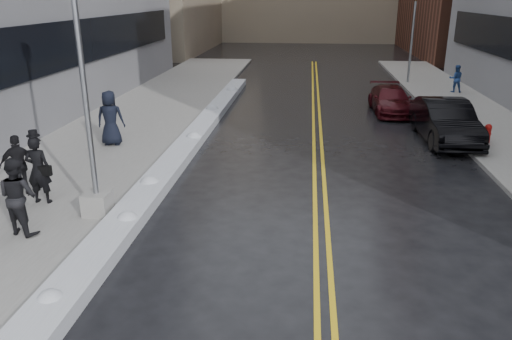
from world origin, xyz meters
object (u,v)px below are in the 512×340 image
(fire_hydrant, at_px, (488,132))
(pedestrian_east, at_px, (456,79))
(pedestrian_d, at_px, (19,165))
(pedestrian_c, at_px, (110,118))
(car_black, at_px, (445,121))
(lamppost, at_px, (89,126))
(pedestrian_b, at_px, (18,196))
(pedestrian_fedora, at_px, (38,170))
(traffic_signal, at_px, (413,31))
(car_maroon, at_px, (391,100))

(fire_hydrant, bearing_deg, pedestrian_east, 81.55)
(fire_hydrant, bearing_deg, pedestrian_d, -155.50)
(pedestrian_c, xyz_separation_m, car_black, (12.81, 2.29, -0.36))
(lamppost, height_order, pedestrian_east, lamppost)
(pedestrian_b, distance_m, car_black, 15.57)
(pedestrian_fedora, xyz_separation_m, pedestrian_c, (-0.17, 5.60, 0.09))
(fire_hydrant, relative_size, pedestrian_b, 0.39)
(pedestrian_d, relative_size, car_black, 0.35)
(pedestrian_fedora, xyz_separation_m, pedestrian_east, (15.74, 18.12, -0.16))
(traffic_signal, relative_size, pedestrian_b, 3.17)
(traffic_signal, bearing_deg, pedestrian_east, -57.35)
(pedestrian_b, relative_size, car_maroon, 0.43)
(lamppost, distance_m, pedestrian_b, 2.32)
(pedestrian_d, bearing_deg, car_black, -172.95)
(pedestrian_fedora, height_order, pedestrian_east, pedestrian_fedora)
(pedestrian_d, distance_m, pedestrian_east, 24.19)
(pedestrian_c, bearing_deg, car_black, -177.09)
(pedestrian_fedora, bearing_deg, pedestrian_b, 104.50)
(pedestrian_fedora, distance_m, car_maroon, 17.14)
(pedestrian_east, bearing_deg, car_maroon, 52.49)
(lamppost, bearing_deg, pedestrian_b, -138.53)
(fire_hydrant, xyz_separation_m, car_black, (-1.50, 0.50, 0.28))
(fire_hydrant, bearing_deg, car_maroon, 117.51)
(pedestrian_fedora, relative_size, car_black, 0.38)
(traffic_signal, distance_m, car_black, 13.78)
(pedestrian_fedora, bearing_deg, lamppost, 161.42)
(lamppost, relative_size, fire_hydrant, 10.45)
(pedestrian_c, bearing_deg, pedestrian_east, -149.01)
(car_maroon, bearing_deg, pedestrian_fedora, -132.80)
(pedestrian_b, height_order, pedestrian_d, pedestrian_b)
(traffic_signal, xyz_separation_m, pedestrian_east, (2.09, -3.27, -2.47))
(traffic_signal, bearing_deg, pedestrian_d, -124.86)
(traffic_signal, xyz_separation_m, pedestrian_d, (-14.52, -20.85, -2.38))
(fire_hydrant, xyz_separation_m, pedestrian_east, (1.59, 10.73, 0.38))
(fire_hydrant, xyz_separation_m, car_maroon, (-2.87, 5.50, 0.09))
(traffic_signal, bearing_deg, pedestrian_fedora, -122.54)
(lamppost, relative_size, traffic_signal, 1.27)
(pedestrian_east, height_order, car_maroon, pedestrian_east)
(pedestrian_d, bearing_deg, pedestrian_fedora, 126.61)
(traffic_signal, height_order, pedestrian_b, traffic_signal)
(lamppost, xyz_separation_m, pedestrian_east, (13.89, 18.73, -1.60))
(pedestrian_east, bearing_deg, lamppost, 56.40)
(pedestrian_d, height_order, car_maroon, pedestrian_d)
(fire_hydrant, relative_size, pedestrian_c, 0.35)
(pedestrian_fedora, height_order, pedestrian_b, pedestrian_b)
(pedestrian_fedora, distance_m, car_black, 14.91)
(pedestrian_east, distance_m, car_maroon, 6.88)
(pedestrian_c, height_order, pedestrian_d, pedestrian_c)
(lamppost, bearing_deg, pedestrian_c, 107.95)
(pedestrian_d, xyz_separation_m, car_black, (13.52, 7.35, -0.19))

